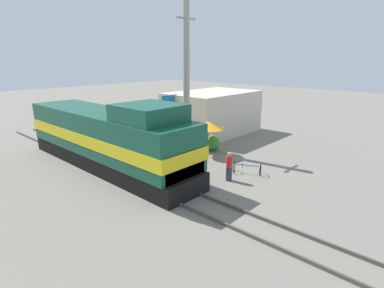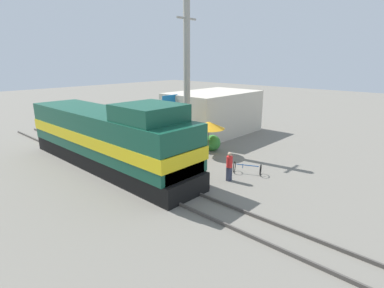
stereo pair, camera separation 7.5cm
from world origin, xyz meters
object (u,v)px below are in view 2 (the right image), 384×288
at_px(billboard_sign, 170,107).
at_px(bicycle, 247,168).
at_px(utility_pole, 187,78).
at_px(person_bystander, 229,165).
at_px(locomotive, 110,138).
at_px(vendor_umbrella, 209,125).

bearing_deg(billboard_sign, bicycle, -102.78).
bearing_deg(utility_pole, person_bystander, -115.63).
distance_m(locomotive, person_bystander, 7.47).
bearing_deg(billboard_sign, locomotive, -164.99).
relative_size(utility_pole, vendor_umbrella, 4.38).
xyz_separation_m(billboard_sign, bicycle, (-1.96, -8.63, -2.47)).
height_order(utility_pole, vendor_umbrella, utility_pole).
relative_size(utility_pole, person_bystander, 6.33).
bearing_deg(locomotive, bicycle, -54.55).
height_order(locomotive, billboard_sign, locomotive).
height_order(locomotive, person_bystander, locomotive).
relative_size(vendor_umbrella, billboard_sign, 0.63).
relative_size(vendor_umbrella, person_bystander, 1.44).
bearing_deg(locomotive, billboard_sign, 15.01).
bearing_deg(billboard_sign, person_bystander, -112.66).
xyz_separation_m(utility_pole, billboard_sign, (0.68, 2.51, -2.45)).
xyz_separation_m(utility_pole, vendor_umbrella, (0.04, -2.04, -3.14)).
xyz_separation_m(locomotive, billboard_sign, (6.81, 1.82, 0.93)).
bearing_deg(utility_pole, bicycle, -101.80).
relative_size(locomotive, utility_pole, 1.37).
bearing_deg(vendor_umbrella, locomotive, 156.16).
distance_m(locomotive, vendor_umbrella, 6.75).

